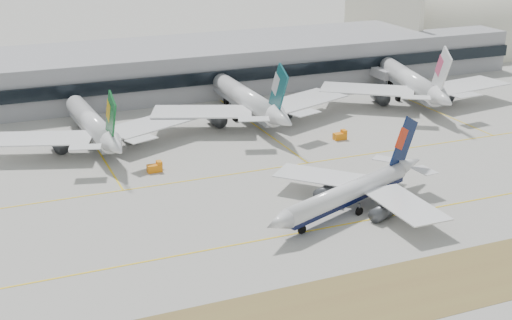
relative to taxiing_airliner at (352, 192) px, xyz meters
name	(u,v)px	position (x,y,z in m)	size (l,w,h in m)	color
ground	(265,227)	(-20.41, -0.85, -4.10)	(3000.00, 3000.00, 0.00)	#9D9B93
taxiing_airliner	(352,192)	(0.00, 0.00, 0.00)	(48.22, 40.75, 17.00)	white
widebody_eva	(94,126)	(-42.20, 63.46, 1.24)	(56.30, 55.11, 20.09)	white
widebody_cathay	(248,101)	(4.19, 68.99, 1.78)	(62.09, 60.46, 22.12)	white
widebody_china_air	(412,83)	(61.11, 68.72, 1.97)	(62.33, 62.09, 22.83)	white
terminal	(130,71)	(-20.41, 113.98, 3.40)	(280.00, 43.10, 15.00)	gray
hangar	(465,48)	(134.15, 134.15, -3.96)	(91.00, 60.00, 60.00)	silver
gse_b	(155,168)	(-32.51, 37.86, -3.05)	(3.55, 2.00, 2.60)	orange
gse_c	(340,136)	(20.75, 42.56, -3.05)	(3.55, 2.00, 2.60)	orange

